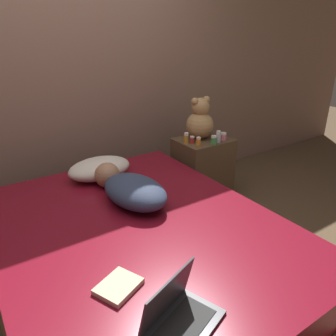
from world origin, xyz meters
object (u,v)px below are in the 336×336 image
object	(u,v)px
bottle_orange	(198,141)
bottle_clear	(218,137)
person_lying	(130,188)
laptop	(178,314)
bottle_pink	(223,137)
bottle_amber	(186,138)
bottle_red	(192,140)
book	(118,286)
bottle_green	(214,140)
pillow	(100,168)
teddy_bear	(200,121)

from	to	relation	value
bottle_orange	bottle_clear	xyz separation A→B (m)	(0.20, -0.03, 0.01)
person_lying	laptop	distance (m)	1.04
bottle_pink	bottle_amber	xyz separation A→B (m)	(-0.33, 0.11, 0.01)
bottle_red	bottle_amber	size ratio (longest dim) A/B	0.64
bottle_clear	book	xyz separation A→B (m)	(-1.47, -1.00, -0.17)
bottle_pink	book	size ratio (longest dim) A/B	0.31
bottle_red	book	world-z (taller)	bottle_red
person_lying	bottle_green	bearing A→B (deg)	8.70
laptop	pillow	bearing A→B (deg)	58.42
teddy_bear	bottle_amber	bearing A→B (deg)	-163.83
teddy_bear	bottle_orange	xyz separation A→B (m)	(-0.13, -0.15, -0.13)
bottle_red	bottle_pink	bearing A→B (deg)	-19.26
pillow	bottle_green	xyz separation A→B (m)	(1.00, -0.17, 0.09)
pillow	bottle_amber	world-z (taller)	bottle_amber
pillow	laptop	distance (m)	1.47
pillow	bottle_red	size ratio (longest dim) A/B	7.65
person_lying	bottle_pink	size ratio (longest dim) A/B	9.81
bottle_orange	bottle_pink	bearing A→B (deg)	-4.28
book	pillow	bearing A→B (deg)	70.76
teddy_bear	bottle_red	distance (m)	0.21
person_lying	bottle_red	bearing A→B (deg)	18.92
laptop	bottle_amber	world-z (taller)	bottle_amber
person_lying	teddy_bear	distance (m)	1.11
bottle_amber	person_lying	bearing A→B (deg)	-150.91
pillow	bottle_red	distance (m)	0.86
person_lying	laptop	bearing A→B (deg)	-115.53
laptop	bottle_red	distance (m)	1.82
laptop	bottle_green	world-z (taller)	laptop
teddy_bear	bottle_pink	world-z (taller)	teddy_bear
book	teddy_bear	bearing A→B (deg)	40.10
bottle_orange	bottle_amber	bearing A→B (deg)	125.49
bottle_red	bottle_amber	xyz separation A→B (m)	(-0.06, 0.01, 0.02)
bottle_red	book	xyz separation A→B (m)	(-1.26, -1.11, -0.15)
laptop	bottle_red	bearing A→B (deg)	30.52
laptop	book	size ratio (longest dim) A/B	1.58
bottle_orange	bottle_red	distance (m)	0.08
pillow	bottle_pink	size ratio (longest dim) A/B	6.73
bottle_pink	bottle_amber	size ratio (longest dim) A/B	0.72
person_lying	bottle_red	distance (m)	0.94
laptop	teddy_bear	size ratio (longest dim) A/B	0.96
laptop	book	bearing A→B (deg)	89.66
bottle_amber	bottle_green	size ratio (longest dim) A/B	1.27
teddy_bear	bottle_green	distance (m)	0.24
bottle_clear	book	distance (m)	1.78
bottle_clear	bottle_green	bearing A→B (deg)	-162.11
teddy_bear	person_lying	bearing A→B (deg)	-153.29
bottle_amber	bottle_pink	bearing A→B (deg)	-18.38
laptop	bottle_green	size ratio (longest dim) A/B	4.66
person_lying	teddy_bear	bearing A→B (deg)	18.94
bottle_clear	book	bearing A→B (deg)	-145.77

